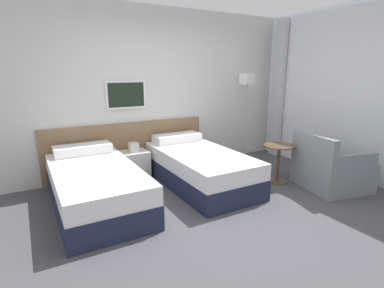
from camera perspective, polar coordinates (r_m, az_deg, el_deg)
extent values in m
plane|color=#47474C|center=(3.80, 5.16, -12.65)|extent=(16.00, 16.00, 0.00)
cube|color=silver|center=(5.13, -7.17, 9.93)|extent=(10.00, 0.06, 2.70)
cube|color=#846647|center=(5.06, -11.93, -0.85)|extent=(2.68, 0.04, 0.87)
cube|color=white|center=(4.92, -12.45, 9.14)|extent=(0.64, 0.03, 0.44)
cube|color=black|center=(4.90, -12.40, 9.13)|extent=(0.58, 0.01, 0.38)
cube|color=white|center=(5.20, 32.00, 8.02)|extent=(0.06, 4.42, 2.70)
cube|color=silver|center=(5.16, 31.71, 7.69)|extent=(0.03, 4.07, 2.64)
cube|color=#B7BAC1|center=(6.22, 16.09, 9.90)|extent=(0.10, 0.24, 2.64)
cube|color=#1E233D|center=(4.04, -17.67, -9.34)|extent=(0.99, 1.97, 0.29)
cube|color=white|center=(3.95, -17.94, -5.90)|extent=(0.98, 1.95, 0.22)
cube|color=white|center=(4.61, -20.07, -0.96)|extent=(0.79, 0.34, 0.13)
cube|color=#1E233D|center=(4.56, 1.50, -5.98)|extent=(0.99, 1.97, 0.29)
cube|color=white|center=(4.48, 1.53, -2.88)|extent=(0.98, 1.95, 0.22)
cube|color=white|center=(5.07, -2.86, 1.18)|extent=(0.79, 0.34, 0.13)
cube|color=beige|center=(4.90, -10.92, -3.89)|extent=(0.43, 0.37, 0.44)
cube|color=silver|center=(4.82, -11.07, -0.58)|extent=(0.14, 0.14, 0.14)
cylinder|color=#9E9993|center=(5.87, 9.82, -3.00)|extent=(0.24, 0.24, 0.02)
cylinder|color=#9E9993|center=(5.71, 10.12, 3.96)|extent=(0.02, 0.02, 1.43)
cube|color=silver|center=(5.63, 10.47, 12.08)|extent=(0.20, 0.20, 0.18)
cylinder|color=brown|center=(4.89, 15.84, -6.83)|extent=(0.31, 0.31, 0.01)
cylinder|color=brown|center=(4.80, 16.06, -3.63)|extent=(0.05, 0.05, 0.56)
cylinder|color=brown|center=(4.73, 16.29, -0.30)|extent=(0.48, 0.48, 0.02)
cube|color=gray|center=(4.90, 25.07, -5.04)|extent=(0.99, 1.02, 0.43)
cube|color=gray|center=(4.56, 22.19, -0.72)|extent=(0.29, 0.86, 0.39)
cube|color=gray|center=(4.56, 28.63, -2.81)|extent=(0.70, 0.24, 0.18)
cube|color=gray|center=(5.10, 22.58, -0.53)|extent=(0.70, 0.24, 0.18)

